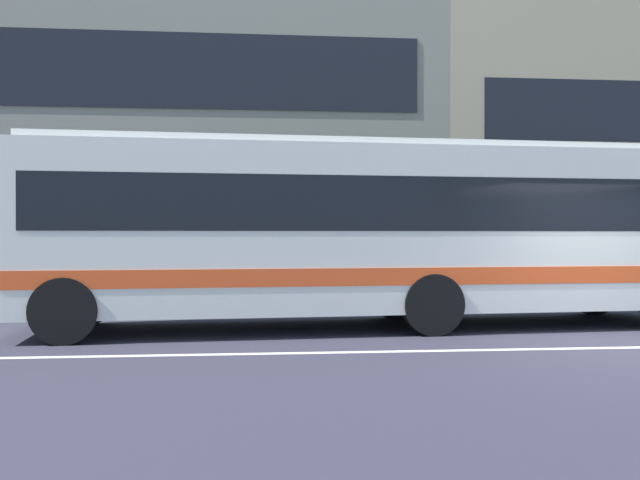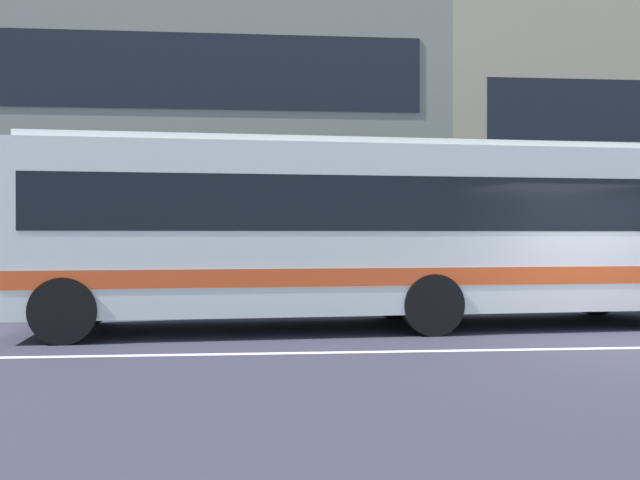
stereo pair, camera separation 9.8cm
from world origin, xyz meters
TOP-DOWN VIEW (x-y plane):
  - hedge_row_far at (0.46, 6.67)m, footprint 12.47×1.10m
  - apartment_block_left at (-12.43, 15.93)m, footprint 25.42×10.01m
  - transit_bus at (-3.56, 2.64)m, footprint 12.08×3.38m

SIDE VIEW (x-z plane):
  - hedge_row_far at x=0.46m, z-range 0.00..0.79m
  - transit_bus at x=-3.56m, z-range 0.17..3.37m
  - apartment_block_left at x=-12.43m, z-range 0.00..10.92m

